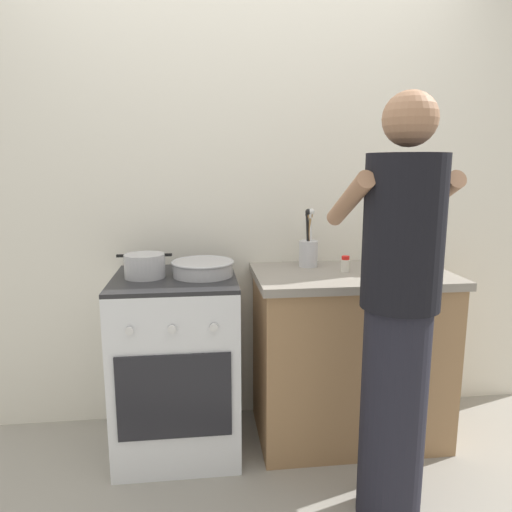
# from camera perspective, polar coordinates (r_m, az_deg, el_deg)

# --- Properties ---
(ground) EXTENTS (6.00, 6.00, 0.00)m
(ground) POSITION_cam_1_polar(r_m,az_deg,el_deg) (2.59, -0.85, -22.87)
(ground) COLOR gray
(back_wall) EXTENTS (3.20, 0.10, 2.50)m
(back_wall) POSITION_cam_1_polar(r_m,az_deg,el_deg) (2.68, 2.23, 6.84)
(back_wall) COLOR silver
(back_wall) RESTS_ON ground
(countertop) EXTENTS (1.00, 0.60, 0.90)m
(countertop) POSITION_cam_1_polar(r_m,az_deg,el_deg) (2.61, 11.11, -11.52)
(countertop) COLOR #99724C
(countertop) RESTS_ON ground
(stove_range) EXTENTS (0.60, 0.62, 0.90)m
(stove_range) POSITION_cam_1_polar(r_m,az_deg,el_deg) (2.50, -9.46, -12.60)
(stove_range) COLOR silver
(stove_range) RESTS_ON ground
(pot) EXTENTS (0.26, 0.20, 0.12)m
(pot) POSITION_cam_1_polar(r_m,az_deg,el_deg) (2.36, -13.23, -1.14)
(pot) COLOR #B2B2B7
(pot) RESTS_ON stove_range
(mixing_bowl) EXTENTS (0.31, 0.31, 0.08)m
(mixing_bowl) POSITION_cam_1_polar(r_m,az_deg,el_deg) (2.35, -6.41, -1.37)
(mixing_bowl) COLOR #B7B7BC
(mixing_bowl) RESTS_ON stove_range
(utensil_crock) EXTENTS (0.10, 0.10, 0.31)m
(utensil_crock) POSITION_cam_1_polar(r_m,az_deg,el_deg) (2.56, 6.33, 0.90)
(utensil_crock) COLOR silver
(utensil_crock) RESTS_ON countertop
(spice_bottle) EXTENTS (0.04, 0.04, 0.08)m
(spice_bottle) POSITION_cam_1_polar(r_m,az_deg,el_deg) (2.47, 10.70, -0.97)
(spice_bottle) COLOR silver
(spice_bottle) RESTS_ON countertop
(oil_bottle) EXTENTS (0.06, 0.06, 0.22)m
(oil_bottle) POSITION_cam_1_polar(r_m,az_deg,el_deg) (2.50, 16.44, 0.15)
(oil_bottle) COLOR gold
(oil_bottle) RESTS_ON countertop
(person) EXTENTS (0.41, 0.50, 1.70)m
(person) POSITION_cam_1_polar(r_m,az_deg,el_deg) (1.93, 16.71, -6.99)
(person) COLOR black
(person) RESTS_ON ground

